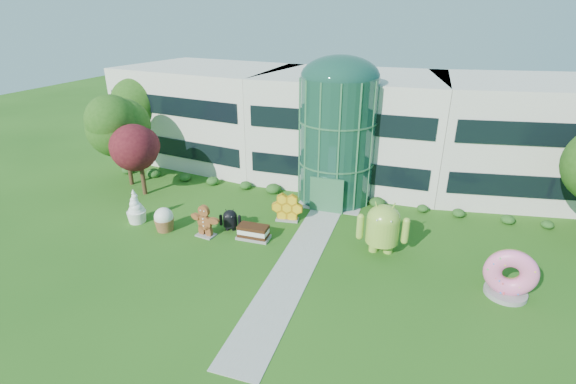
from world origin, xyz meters
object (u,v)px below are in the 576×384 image
(android_black, at_px, (230,219))
(donut, at_px, (510,272))
(android_green, at_px, (383,225))
(gingerbread, at_px, (205,221))

(android_black, bearing_deg, donut, -22.28)
(android_green, distance_m, android_black, 10.55)
(android_black, bearing_deg, gingerbread, -150.91)
(android_black, height_order, donut, donut)
(donut, bearing_deg, gingerbread, -178.22)
(donut, xyz_separation_m, gingerbread, (-18.84, 0.70, -0.26))
(android_green, xyz_separation_m, android_black, (-10.49, -0.41, -1.02))
(donut, height_order, gingerbread, donut)
(android_green, height_order, donut, android_green)
(android_green, bearing_deg, android_black, 175.74)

